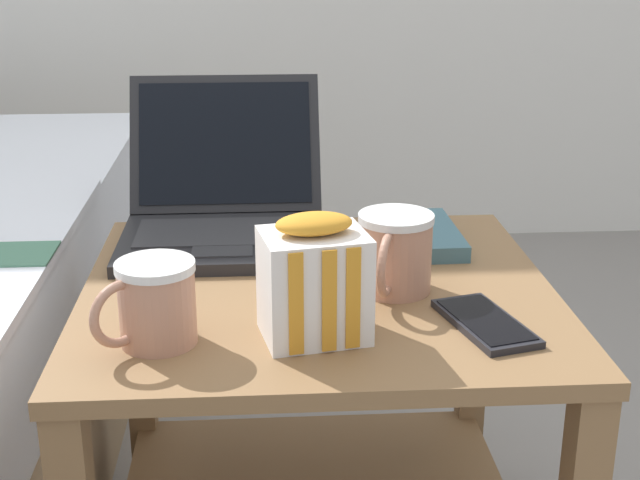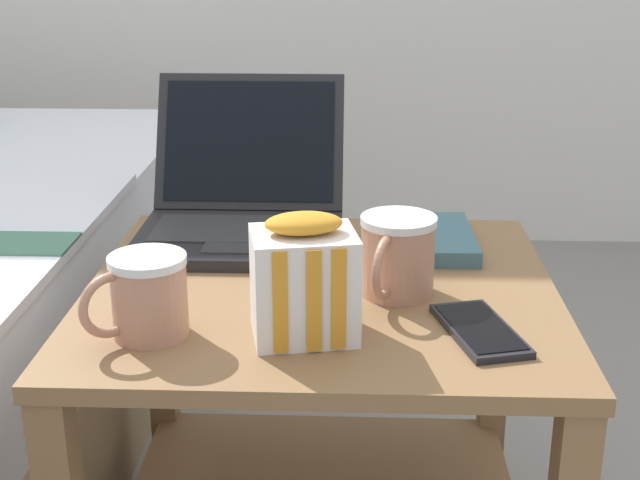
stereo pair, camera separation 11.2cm
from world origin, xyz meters
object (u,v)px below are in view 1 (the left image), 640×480
laptop (224,208)px  mug_front_left (395,249)px  cell_phone (485,323)px  closed_book (413,235)px  mug_front_right (154,299)px  snack_bag (314,281)px

laptop → mug_front_left: (0.23, -0.24, 0.01)m
mug_front_left → cell_phone: bearing=-51.6°
closed_book → mug_front_left: bearing=-107.1°
mug_front_left → mug_front_right: mug_front_left is taller
mug_front_right → cell_phone: bearing=2.9°
mug_front_right → closed_book: mug_front_right is taller
laptop → mug_front_right: 0.38m
snack_bag → closed_book: size_ratio=0.78×
cell_phone → laptop: bearing=132.3°
cell_phone → closed_book: bearing=96.9°
laptop → snack_bag: size_ratio=2.28×
laptop → closed_book: (0.29, -0.05, -0.03)m
laptop → closed_book: bearing=-10.1°
laptop → snack_bag: 0.39m
mug_front_right → snack_bag: 0.18m
laptop → mug_front_left: laptop is taller
closed_book → mug_front_right: bearing=-137.4°
mug_front_left → closed_book: 0.20m
mug_front_right → closed_book: size_ratio=0.59×
mug_front_left → closed_book: (0.06, 0.19, -0.05)m
laptop → cell_phone: bearing=-47.7°
laptop → mug_front_right: bearing=-99.9°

